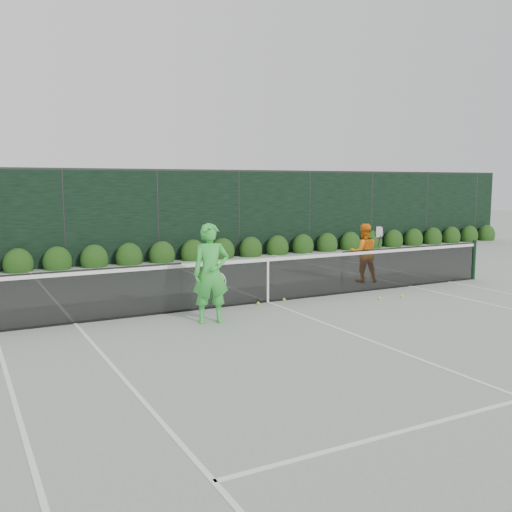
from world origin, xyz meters
TOP-DOWN VIEW (x-y plane):
  - ground at (0.00, 0.00)m, footprint 80.00×80.00m
  - tennis_net at (-0.02, 0.00)m, footprint 12.90×0.10m
  - player_woman at (-1.82, -1.09)m, footprint 0.77×0.61m
  - player_man at (3.50, 1.09)m, footprint 0.96×0.82m
  - court_lines at (0.00, 0.00)m, footprint 11.03×23.83m
  - windscreen_fence at (0.00, -2.71)m, footprint 32.00×21.07m
  - hedge_row at (-0.00, 7.15)m, footprint 31.66×0.65m
  - tennis_balls at (1.05, -0.38)m, footprint 3.33×1.33m

SIDE VIEW (x-z plane):
  - ground at x=0.00m, z-range 0.00..0.00m
  - court_lines at x=0.00m, z-range 0.00..0.01m
  - tennis_balls at x=1.05m, z-range 0.00..0.07m
  - hedge_row at x=0.00m, z-range -0.23..0.70m
  - tennis_net at x=-0.02m, z-range 0.00..1.07m
  - player_man at x=3.50m, z-range 0.00..1.55m
  - player_woman at x=-1.82m, z-range 0.00..1.87m
  - windscreen_fence at x=0.00m, z-range -0.02..3.04m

